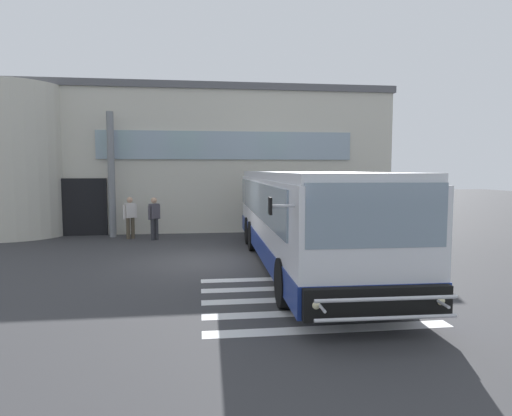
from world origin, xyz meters
TOP-DOWN VIEW (x-y plane):
  - ground_plane at (0.00, 0.00)m, footprint 80.00×90.00m
  - bay_paint_stripes at (2.00, -4.20)m, footprint 4.40×3.96m
  - terminal_building at (-0.66, 11.53)m, footprint 18.75×13.80m
  - entry_support_column at (-3.76, 5.40)m, footprint 0.28×0.28m
  - bus_main_foreground at (2.72, -0.89)m, footprint 3.25×11.85m
  - passenger_near_column at (-2.98, 4.80)m, footprint 0.52×0.50m
  - passenger_by_doorway at (-1.98, 4.37)m, footprint 0.43×0.46m

SIDE VIEW (x-z plane):
  - ground_plane at x=0.00m, z-range -0.02..0.00m
  - bay_paint_stripes at x=2.00m, z-range 0.00..0.01m
  - passenger_by_doorway at x=-1.98m, z-range 0.09..1.77m
  - passenger_near_column at x=-2.98m, z-range 0.13..1.80m
  - bus_main_foreground at x=2.72m, z-range -0.01..2.69m
  - entry_support_column at x=-3.76m, z-range 0.00..5.10m
  - terminal_building at x=-0.66m, z-range -0.01..6.48m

